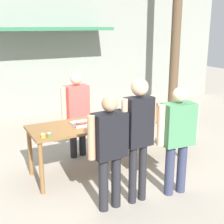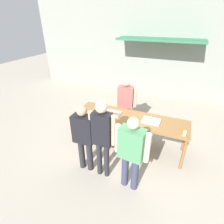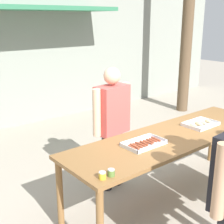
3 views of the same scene
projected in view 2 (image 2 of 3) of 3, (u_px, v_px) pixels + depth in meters
name	position (u px, v px, depth m)	size (l,w,h in m)	color
ground_plane	(128.00, 145.00, 4.86)	(24.00, 24.00, 0.00)	#A39989
building_facade_back	(162.00, 42.00, 7.01)	(12.00, 1.11, 4.50)	gray
serving_table	(130.00, 120.00, 4.48)	(2.89, 0.84, 0.88)	brown
food_tray_sausages	(112.00, 113.00, 4.61)	(0.47, 0.29, 0.04)	silver
food_tray_buns	(151.00, 121.00, 4.26)	(0.44, 0.31, 0.06)	silver
condiment_jar_mustard	(79.00, 112.00, 4.63)	(0.07, 0.07, 0.07)	gold
condiment_jar_ketchup	(82.00, 113.00, 4.59)	(0.07, 0.07, 0.07)	#567A38
beer_cup	(185.00, 134.00, 3.72)	(0.07, 0.07, 0.12)	#DBC67A
person_server_behind_table	(126.00, 101.00, 5.11)	(0.64, 0.30, 1.65)	#232328
person_customer_holding_hotdog	(84.00, 134.00, 3.68)	(0.65, 0.27, 1.63)	#232328
person_customer_with_cup	(131.00, 150.00, 3.23)	(0.68, 0.31, 1.65)	#333851
person_customer_waiting_in_line	(102.00, 134.00, 3.44)	(0.55, 0.24, 1.82)	#232328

